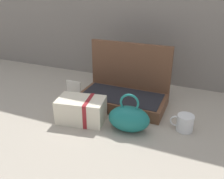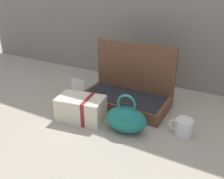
# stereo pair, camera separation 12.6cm
# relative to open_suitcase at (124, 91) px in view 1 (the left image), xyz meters

# --- Properties ---
(ground_plane) EXTENTS (6.00, 6.00, 0.00)m
(ground_plane) POSITION_rel_open_suitcase_xyz_m (-0.01, -0.16, -0.08)
(ground_plane) COLOR #9E9384
(open_suitcase) EXTENTS (0.50, 0.27, 0.35)m
(open_suitcase) POSITION_rel_open_suitcase_xyz_m (0.00, 0.00, 0.00)
(open_suitcase) COLOR brown
(open_suitcase) RESTS_ON ground_plane
(teal_pouch_handbag) EXTENTS (0.22, 0.15, 0.20)m
(teal_pouch_handbag) POSITION_rel_open_suitcase_xyz_m (0.12, -0.27, -0.01)
(teal_pouch_handbag) COLOR #196B66
(teal_pouch_handbag) RESTS_ON ground_plane
(cream_toiletry_bag) EXTENTS (0.27, 0.19, 0.13)m
(cream_toiletry_bag) POSITION_rel_open_suitcase_xyz_m (-0.14, -0.28, -0.02)
(cream_toiletry_bag) COLOR beige
(cream_toiletry_bag) RESTS_ON ground_plane
(coffee_mug) EXTENTS (0.12, 0.08, 0.08)m
(coffee_mug) POSITION_rel_open_suitcase_xyz_m (0.38, -0.16, -0.04)
(coffee_mug) COLOR silver
(coffee_mug) RESTS_ON ground_plane
(info_card_left) EXTENTS (0.10, 0.01, 0.13)m
(info_card_left) POSITION_rel_open_suitcase_xyz_m (-0.30, -0.08, -0.02)
(info_card_left) COLOR silver
(info_card_left) RESTS_ON ground_plane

